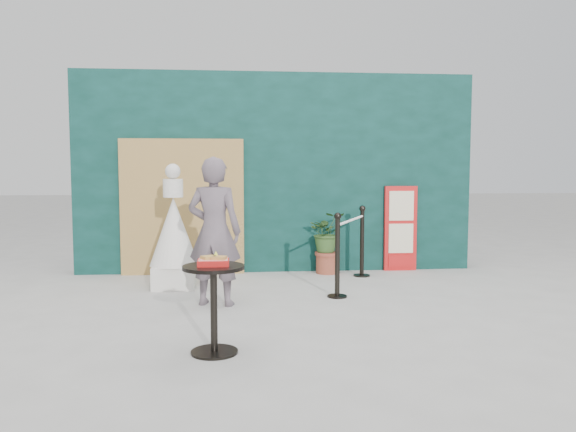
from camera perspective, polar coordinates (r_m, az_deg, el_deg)
name	(u,v)px	position (r m, az deg, el deg)	size (l,w,h in m)	color
ground	(299,326)	(5.66, 1.15, -11.15)	(60.00, 60.00, 0.00)	#ADAAA5
back_wall	(276,173)	(8.58, -1.21, 4.40)	(6.00, 0.30, 3.00)	black
bamboo_fence	(183,207)	(8.40, -10.67, 0.90)	(1.80, 0.08, 2.00)	tan
woman	(214,231)	(6.43, -7.49, -1.57)	(0.62, 0.41, 1.70)	#64555E
menu_board	(400,228)	(8.78, 11.36, -1.24)	(0.50, 0.07, 1.30)	red
statue	(174,237)	(7.50, -11.52, -2.14)	(0.64, 0.64, 1.63)	silver
cafe_table	(214,295)	(4.80, -7.55, -7.97)	(0.52, 0.52, 0.75)	black
food_basket	(214,261)	(4.74, -7.56, -4.56)	(0.26, 0.19, 0.11)	red
planter	(327,238)	(8.40, 4.00, -2.22)	(0.54, 0.47, 0.92)	brown
stanchion_barrier	(351,249)	(7.53, 6.40, -3.35)	(0.84, 1.54, 1.03)	black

